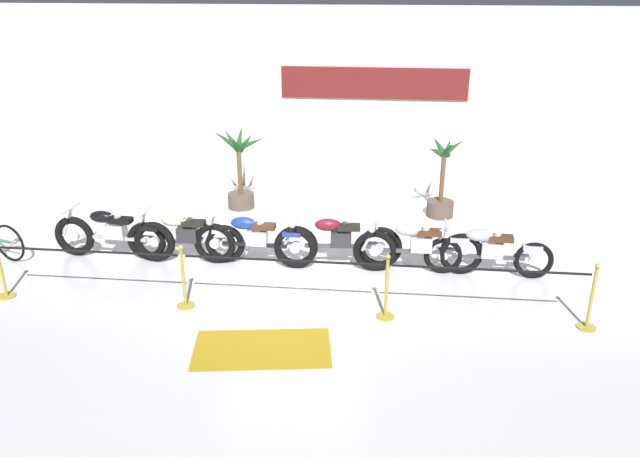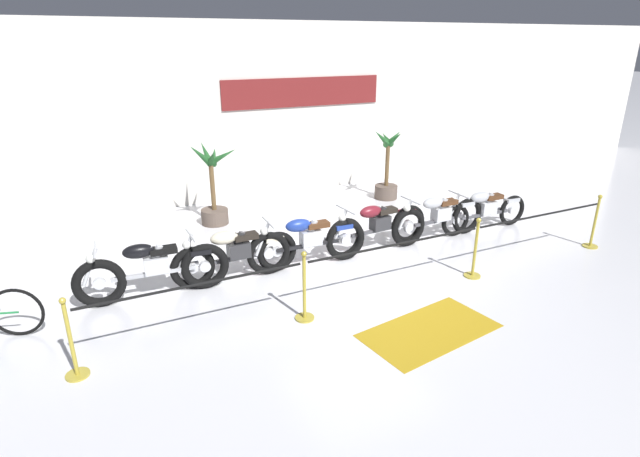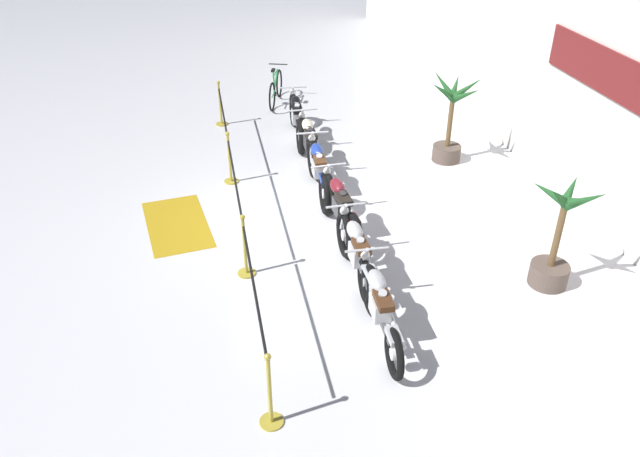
% 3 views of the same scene
% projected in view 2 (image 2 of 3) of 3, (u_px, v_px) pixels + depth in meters
% --- Properties ---
extents(ground_plane, '(120.00, 120.00, 0.00)m').
position_uv_depth(ground_plane, '(361.00, 271.00, 8.68)').
color(ground_plane, silver).
extents(back_wall, '(28.00, 0.29, 4.20)m').
position_uv_depth(back_wall, '(258.00, 112.00, 12.24)').
color(back_wall, silver).
rests_on(back_wall, ground).
extents(motorcycle_black_0, '(2.33, 0.62, 0.96)m').
position_uv_depth(motorcycle_black_0, '(153.00, 269.00, 7.64)').
color(motorcycle_black_0, black).
rests_on(motorcycle_black_0, ground).
extents(motorcycle_cream_1, '(2.17, 0.62, 0.94)m').
position_uv_depth(motorcycle_cream_1, '(235.00, 254.00, 8.21)').
color(motorcycle_cream_1, black).
rests_on(motorcycle_cream_1, ground).
extents(motorcycle_blue_2, '(2.22, 0.62, 0.96)m').
position_uv_depth(motorcycle_blue_2, '(308.00, 241.00, 8.68)').
color(motorcycle_blue_2, black).
rests_on(motorcycle_blue_2, ground).
extents(motorcycle_maroon_3, '(2.26, 0.62, 0.97)m').
position_uv_depth(motorcycle_maroon_3, '(377.00, 227.00, 9.35)').
color(motorcycle_maroon_3, black).
rests_on(motorcycle_maroon_3, ground).
extents(motorcycle_silver_4, '(2.24, 0.62, 0.96)m').
position_uv_depth(motorcycle_silver_4, '(438.00, 217.00, 9.87)').
color(motorcycle_silver_4, black).
rests_on(motorcycle_silver_4, ground).
extents(motorcycle_silver_5, '(2.18, 0.62, 0.91)m').
position_uv_depth(motorcycle_silver_5, '(485.00, 209.00, 10.36)').
color(motorcycle_silver_5, black).
rests_on(motorcycle_silver_5, ground).
extents(potted_palm_left_of_row, '(0.86, 0.93, 1.76)m').
position_uv_depth(potted_palm_left_of_row, '(387.00, 172.00, 12.41)').
color(potted_palm_left_of_row, brown).
rests_on(potted_palm_left_of_row, ground).
extents(potted_palm_right_of_row, '(1.10, 1.10, 1.85)m').
position_uv_depth(potted_palm_right_of_row, '(213.00, 187.00, 10.63)').
color(potted_palm_right_of_row, brown).
rests_on(potted_palm_right_of_row, ground).
extents(stanchion_far_left, '(9.15, 0.28, 1.05)m').
position_uv_depth(stanchion_far_left, '(316.00, 271.00, 7.01)').
color(stanchion_far_left, gold).
rests_on(stanchion_far_left, ground).
extents(stanchion_mid_left, '(0.28, 0.28, 1.05)m').
position_uv_depth(stanchion_mid_left, '(304.00, 297.00, 7.07)').
color(stanchion_mid_left, gold).
rests_on(stanchion_mid_left, ground).
extents(stanchion_mid_right, '(0.28, 0.28, 1.05)m').
position_uv_depth(stanchion_mid_right, '(474.00, 257.00, 8.34)').
color(stanchion_mid_right, gold).
rests_on(stanchion_mid_right, ground).
extents(stanchion_far_right, '(0.28, 0.28, 1.05)m').
position_uv_depth(stanchion_far_right, '(593.00, 230.00, 9.55)').
color(stanchion_far_right, gold).
rests_on(stanchion_far_right, ground).
extents(floor_banner, '(2.04, 1.28, 0.01)m').
position_uv_depth(floor_banner, '(430.00, 330.00, 6.89)').
color(floor_banner, '#B78E19').
rests_on(floor_banner, ground).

